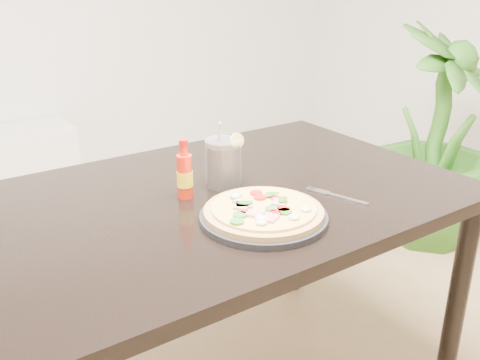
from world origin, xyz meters
TOP-DOWN VIEW (x-y plane):
  - dining_table at (-0.26, 0.18)m, footprint 1.40×0.90m
  - plate at (-0.25, -0.03)m, footprint 0.32×0.32m
  - pizza at (-0.25, -0.03)m, footprint 0.30×0.30m
  - hot_sauce_bottle at (-0.34, 0.20)m, footprint 0.05×0.05m
  - cola_cup at (-0.20, 0.22)m, footprint 0.11×0.10m
  - fork at (0.00, -0.02)m, footprint 0.07×0.18m
  - houseplant at (1.29, 0.56)m, footprint 0.81×0.81m
  - plant_pot at (1.29, 0.56)m, footprint 0.28×0.28m

SIDE VIEW (x-z plane):
  - plant_pot at x=1.29m, z-range 0.00..0.22m
  - houseplant at x=1.29m, z-range 0.00..1.09m
  - dining_table at x=-0.26m, z-range 0.29..1.04m
  - fork at x=0.00m, z-range 0.75..0.76m
  - plate at x=-0.25m, z-range 0.75..0.77m
  - pizza at x=-0.25m, z-range 0.76..0.79m
  - cola_cup at x=-0.20m, z-range 0.72..0.91m
  - hot_sauce_bottle at x=-0.34m, z-range 0.73..0.90m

